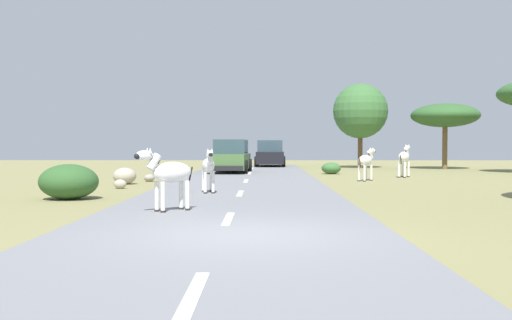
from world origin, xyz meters
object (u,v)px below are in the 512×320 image
zebra_0 (208,166)px  zebra_1 (366,161)px  zebra_3 (404,158)px  car_1 (270,154)px  rock_0 (120,184)px  rock_3 (125,176)px  rock_4 (73,187)px  car_0 (231,157)px  rock_2 (149,178)px  tree_1 (445,116)px  tree_2 (360,111)px  bush_0 (69,182)px  zebra_2 (169,173)px  bush_1 (331,168)px

zebra_0 → zebra_1: bearing=-143.2°
zebra_3 → car_1: bearing=144.8°
rock_0 → rock_3: 2.23m
rock_4 → car_0: bearing=69.6°
car_1 → rock_2: bearing=-107.8°
car_0 → rock_4: car_0 is taller
rock_0 → zebra_0: bearing=-34.2°
zebra_3 → tree_1: bearing=90.0°
car_1 → tree_2: bearing=-17.1°
zebra_1 → bush_0: bearing=-104.3°
zebra_1 → car_0: (-6.07, 6.30, 0.00)m
car_1 → rock_3: bearing=-108.0°
rock_4 → zebra_2: bearing=-54.8°
rock_0 → rock_3: bearing=99.4°
rock_3 → rock_4: size_ratio=1.44×
tree_1 → rock_3: 21.66m
zebra_3 → zebra_1: bearing=-102.2°
zebra_2 → rock_3: 9.93m
zebra_1 → bush_1: size_ratio=1.42×
zebra_1 → zebra_3: 3.52m
car_1 → bush_1: (3.07, -9.10, -0.55)m
car_0 → tree_2: (7.93, 6.49, 2.79)m
bush_0 → bush_1: size_ratio=1.67×
rock_0 → rock_3: rock_3 is taller
zebra_2 → rock_4: 7.10m
zebra_0 → rock_3: 5.80m
tree_2 → rock_4: tree_2 is taller
bush_0 → bush_1: 16.49m
tree_2 → rock_0: size_ratio=12.30×
zebra_3 → bush_1: (-3.08, 2.87, -0.63)m
rock_2 → rock_0: bearing=-94.1°
car_0 → zebra_2: bearing=91.9°
bush_0 → rock_4: bearing=105.5°
zebra_2 → rock_0: (-2.88, 7.17, -0.75)m
zebra_3 → zebra_2: bearing=-94.0°
tree_1 → rock_4: bearing=-135.3°
zebra_1 → rock_2: (-9.07, -0.51, -0.69)m
zebra_1 → tree_1: bearing=95.1°
car_0 → tree_2: tree_2 is taller
zebra_1 → rock_4: 12.02m
zebra_0 → car_0: size_ratio=0.33×
rock_3 → zebra_3: bearing=22.0°
zebra_2 → bush_1: (5.64, 17.07, -0.61)m
bush_0 → rock_0: bush_0 is taller
zebra_2 → bush_0: 4.72m
zebra_2 → car_1: bearing=-47.3°
tree_2 → bush_1: (-2.68, -7.22, -3.34)m
tree_1 → tree_2: bearing=165.6°
zebra_1 → tree_2: (1.86, 12.79, 2.79)m
car_0 → rock_3: size_ratio=4.96×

